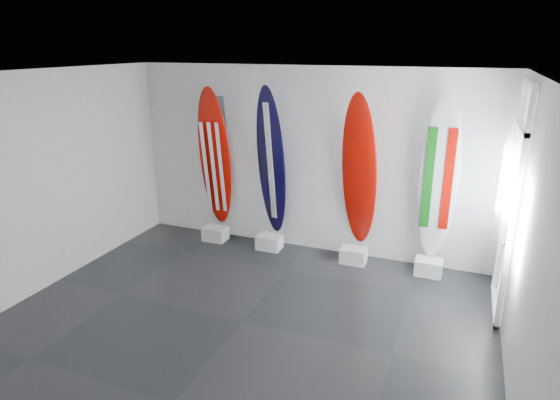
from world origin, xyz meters
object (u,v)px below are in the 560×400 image
at_px(surfboard_italy, 438,179).
at_px(surfboard_navy, 271,162).
at_px(surfboard_swiss, 359,172).
at_px(surfboard_usa, 215,158).

bearing_deg(surfboard_italy, surfboard_navy, 177.36).
xyz_separation_m(surfboard_navy, surfboard_swiss, (1.45, 0.00, -0.02)).
xyz_separation_m(surfboard_usa, surfboard_swiss, (2.48, 0.00, -0.00)).
relative_size(surfboard_swiss, surfboard_italy, 1.00).
height_order(surfboard_usa, surfboard_italy, surfboard_italy).
distance_m(surfboard_usa, surfboard_italy, 3.63).
bearing_deg(surfboard_usa, surfboard_swiss, -5.25).
bearing_deg(surfboard_usa, surfboard_navy, -5.25).
relative_size(surfboard_usa, surfboard_swiss, 1.00).
bearing_deg(surfboard_swiss, surfboard_italy, 8.49).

